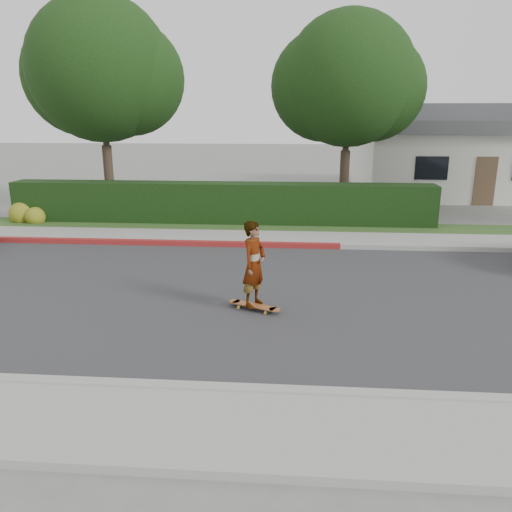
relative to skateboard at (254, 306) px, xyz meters
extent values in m
plane|color=slate|center=(1.14, 0.91, -0.10)|extent=(120.00, 120.00, 0.00)
cube|color=#2D2D30|center=(1.14, 0.91, -0.10)|extent=(60.00, 8.00, 0.01)
cube|color=#9E9E99|center=(1.14, -3.19, -0.03)|extent=(60.00, 0.20, 0.15)
cube|color=gray|center=(1.14, -4.09, -0.04)|extent=(60.00, 1.60, 0.12)
cube|color=#9E9E99|center=(1.14, 5.01, -0.03)|extent=(60.00, 0.20, 0.15)
cube|color=maroon|center=(-3.86, 5.01, -0.02)|extent=(12.00, 0.21, 0.15)
cube|color=gray|center=(1.14, 5.91, -0.04)|extent=(60.00, 1.60, 0.12)
cube|color=#2D4C1E|center=(1.14, 7.51, -0.05)|extent=(60.00, 1.60, 0.10)
cube|color=black|center=(-1.86, 8.11, 0.65)|extent=(15.00, 1.00, 1.50)
sphere|color=#2D4C19|center=(-9.06, 7.71, 0.25)|extent=(0.90, 0.90, 0.90)
sphere|color=#2D4C19|center=(-8.46, 7.51, 0.20)|extent=(0.70, 0.70, 0.70)
cylinder|color=#33261C|center=(-6.36, 9.41, 1.25)|extent=(0.36, 0.36, 2.70)
cylinder|color=#33261C|center=(-6.36, 9.41, 3.27)|extent=(0.24, 0.24, 2.25)
sphere|color=black|center=(-6.36, 9.41, 5.30)|extent=(5.20, 5.20, 5.20)
sphere|color=black|center=(-7.16, 9.81, 5.10)|extent=(4.42, 4.42, 4.42)
sphere|color=black|center=(-5.46, 9.71, 5.00)|extent=(4.16, 4.16, 4.16)
cylinder|color=#33261C|center=(2.64, 9.91, 1.16)|extent=(0.36, 0.36, 2.52)
cylinder|color=#33261C|center=(2.64, 9.91, 3.05)|extent=(0.24, 0.24, 2.10)
sphere|color=black|center=(2.64, 9.91, 4.94)|extent=(4.80, 4.80, 4.80)
sphere|color=black|center=(1.84, 10.31, 4.74)|extent=(4.08, 4.08, 4.08)
sphere|color=black|center=(3.54, 10.21, 4.64)|extent=(3.84, 3.84, 3.84)
cube|color=beige|center=(9.14, 16.91, 1.40)|extent=(10.00, 8.00, 3.00)
cube|color=#4C4C51|center=(9.14, 16.91, 3.20)|extent=(10.60, 8.60, 0.60)
cube|color=#4C4C51|center=(9.14, 16.91, 3.80)|extent=(8.40, 6.40, 0.80)
cube|color=black|center=(6.64, 12.89, 1.50)|extent=(1.40, 0.06, 1.00)
cube|color=brown|center=(8.94, 12.89, 0.95)|extent=(0.90, 0.06, 2.10)
cylinder|color=gold|center=(-0.32, 0.05, -0.06)|extent=(0.07, 0.06, 0.06)
cylinder|color=gold|center=(-0.24, 0.21, -0.06)|extent=(0.07, 0.06, 0.06)
cylinder|color=gold|center=(0.24, -0.21, -0.06)|extent=(0.07, 0.06, 0.06)
cylinder|color=gold|center=(0.32, -0.05, -0.06)|extent=(0.07, 0.06, 0.06)
cube|color=silver|center=(-0.28, 0.13, -0.02)|extent=(0.12, 0.19, 0.03)
cube|color=silver|center=(0.28, -0.13, -0.02)|extent=(0.12, 0.19, 0.03)
cube|color=brown|center=(0.00, 0.00, 0.01)|extent=(0.93, 0.59, 0.02)
cylinder|color=brown|center=(-0.42, 0.19, 0.01)|extent=(0.30, 0.30, 0.02)
cylinder|color=brown|center=(0.42, -0.19, 0.01)|extent=(0.30, 0.30, 0.02)
imported|color=white|center=(0.00, 0.00, 0.87)|extent=(0.65, 0.74, 1.72)
camera|label=1|loc=(0.76, -9.35, 3.69)|focal=35.00mm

